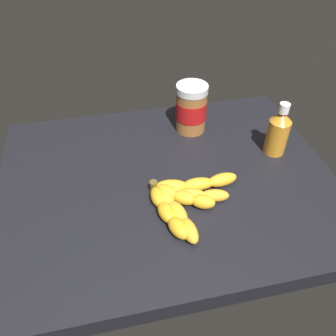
# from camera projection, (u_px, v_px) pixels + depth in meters

# --- Properties ---
(ground_plane) EXTENTS (0.88, 0.69, 0.05)m
(ground_plane) POSITION_uv_depth(u_px,v_px,m) (167.00, 184.00, 0.91)
(ground_plane) COLOR black
(banana_bunch) EXTENTS (0.23, 0.21, 0.04)m
(banana_bunch) POSITION_uv_depth(u_px,v_px,m) (184.00, 199.00, 0.81)
(banana_bunch) COLOR gold
(banana_bunch) RESTS_ON ground_plane
(peanut_butter_jar) EXTENTS (0.09, 0.09, 0.15)m
(peanut_butter_jar) POSITION_uv_depth(u_px,v_px,m) (191.00, 108.00, 1.01)
(peanut_butter_jar) COLOR #9E602D
(peanut_butter_jar) RESTS_ON ground_plane
(honey_bottle) EXTENTS (0.06, 0.06, 0.16)m
(honey_bottle) POSITION_uv_depth(u_px,v_px,m) (278.00, 132.00, 0.93)
(honey_bottle) COLOR orange
(honey_bottle) RESTS_ON ground_plane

